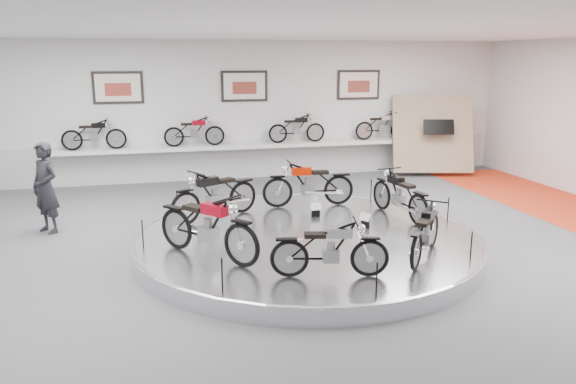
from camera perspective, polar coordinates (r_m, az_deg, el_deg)
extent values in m
plane|color=#4E4E50|center=(10.28, 2.38, -6.37)|extent=(16.00, 16.00, 0.00)
plane|color=white|center=(9.69, 2.61, 16.49)|extent=(16.00, 16.00, 0.00)
plane|color=silver|center=(16.57, -4.43, 8.26)|extent=(16.00, 0.00, 16.00)
cube|color=#BCBCBA|center=(16.75, -4.33, 3.31)|extent=(15.68, 0.04, 1.10)
cylinder|color=silver|center=(10.50, 1.92, -5.06)|extent=(6.40, 6.40, 0.30)
torus|color=#B2B2BA|center=(10.47, 1.93, -4.44)|extent=(6.40, 6.40, 0.10)
cube|color=silver|center=(16.40, -4.19, 4.69)|extent=(11.00, 0.55, 0.10)
cube|color=silver|center=(16.27, -16.89, 10.11)|extent=(1.35, 0.06, 0.88)
cube|color=silver|center=(16.49, -4.45, 10.67)|extent=(1.35, 0.06, 0.88)
cube|color=silver|center=(17.42, 7.18, 10.75)|extent=(1.35, 0.06, 0.88)
cube|color=#917B5F|center=(17.64, 14.47, 5.74)|extent=(2.56, 1.52, 2.30)
imported|color=black|center=(12.35, -23.42, 0.39)|extent=(0.79, 0.80, 1.86)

